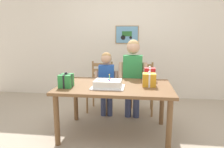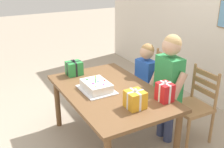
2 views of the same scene
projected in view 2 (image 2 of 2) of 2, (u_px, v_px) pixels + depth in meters
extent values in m
plane|color=tan|center=(110.00, 143.00, 3.38)|extent=(20.00, 20.00, 0.00)
cube|color=brown|center=(110.00, 92.00, 3.12)|extent=(1.58, 0.99, 0.04)
cylinder|color=brown|center=(58.00, 103.00, 3.64)|extent=(0.07, 0.07, 0.69)
cylinder|color=brown|center=(112.00, 90.00, 4.02)|extent=(0.07, 0.07, 0.69)
cylinder|color=brown|center=(177.00, 140.00, 2.87)|extent=(0.07, 0.07, 0.69)
cube|color=silver|center=(96.00, 90.00, 3.11)|extent=(0.44, 0.34, 0.01)
cube|color=white|center=(96.00, 86.00, 3.09)|extent=(0.36, 0.26, 0.09)
cylinder|color=#56C666|center=(96.00, 80.00, 3.04)|extent=(0.01, 0.01, 0.07)
sphere|color=yellow|center=(95.00, 76.00, 3.02)|extent=(0.02, 0.02, 0.02)
sphere|color=purple|center=(93.00, 83.00, 3.02)|extent=(0.02, 0.02, 0.02)
sphere|color=blue|center=(98.00, 81.00, 3.08)|extent=(0.02, 0.02, 0.02)
sphere|color=yellow|center=(96.00, 87.00, 2.95)|extent=(0.01, 0.01, 0.01)
sphere|color=green|center=(87.00, 79.00, 3.13)|extent=(0.02, 0.02, 0.02)
sphere|color=red|center=(105.00, 81.00, 3.10)|extent=(0.02, 0.02, 0.02)
sphere|color=orange|center=(85.00, 80.00, 3.12)|extent=(0.01, 0.01, 0.01)
sphere|color=purple|center=(103.00, 85.00, 2.99)|extent=(0.02, 0.02, 0.02)
cube|color=#2D8E42|center=(74.00, 68.00, 3.52)|extent=(0.17, 0.19, 0.17)
cube|color=black|center=(74.00, 68.00, 3.52)|extent=(0.17, 0.02, 0.18)
cube|color=black|center=(74.00, 68.00, 3.52)|extent=(0.02, 0.20, 0.18)
sphere|color=black|center=(74.00, 61.00, 3.49)|extent=(0.04, 0.04, 0.04)
cube|color=gold|center=(135.00, 100.00, 2.71)|extent=(0.18, 0.18, 0.18)
cube|color=white|center=(135.00, 100.00, 2.71)|extent=(0.18, 0.02, 0.18)
cube|color=white|center=(135.00, 100.00, 2.71)|extent=(0.02, 0.19, 0.18)
sphere|color=white|center=(136.00, 90.00, 2.67)|extent=(0.04, 0.04, 0.04)
cube|color=red|center=(165.00, 92.00, 2.84)|extent=(0.16, 0.14, 0.20)
cube|color=white|center=(165.00, 92.00, 2.84)|extent=(0.17, 0.02, 0.20)
cube|color=white|center=(165.00, 92.00, 2.84)|extent=(0.02, 0.15, 0.20)
sphere|color=white|center=(166.00, 82.00, 2.80)|extent=(0.04, 0.04, 0.04)
cube|color=#A87A4C|center=(152.00, 85.00, 3.94)|extent=(0.46, 0.46, 0.04)
cylinder|color=#A87A4C|center=(147.00, 107.00, 3.80)|extent=(0.04, 0.04, 0.43)
cylinder|color=#A87A4C|center=(134.00, 96.00, 4.12)|extent=(0.04, 0.04, 0.43)
cylinder|color=#A87A4C|center=(169.00, 102.00, 3.94)|extent=(0.04, 0.04, 0.43)
cylinder|color=#A87A4C|center=(155.00, 92.00, 4.26)|extent=(0.04, 0.04, 0.43)
cylinder|color=#A87A4C|center=(172.00, 71.00, 3.76)|extent=(0.04, 0.04, 0.45)
cylinder|color=#A87A4C|center=(157.00, 63.00, 4.08)|extent=(0.04, 0.04, 0.45)
cube|color=#A87A4C|center=(164.00, 71.00, 3.95)|extent=(0.36, 0.06, 0.06)
cube|color=#A87A4C|center=(164.00, 64.00, 3.90)|extent=(0.36, 0.06, 0.06)
cube|color=#A87A4C|center=(165.00, 56.00, 3.86)|extent=(0.36, 0.06, 0.06)
cube|color=#A87A4C|center=(191.00, 107.00, 3.31)|extent=(0.43, 0.43, 0.04)
cylinder|color=#A87A4C|center=(188.00, 136.00, 3.16)|extent=(0.04, 0.04, 0.43)
cylinder|color=#A87A4C|center=(167.00, 121.00, 3.47)|extent=(0.04, 0.04, 0.43)
cylinder|color=#A87A4C|center=(211.00, 127.00, 3.32)|extent=(0.04, 0.04, 0.43)
cylinder|color=#A87A4C|center=(190.00, 114.00, 3.64)|extent=(0.04, 0.04, 0.43)
cylinder|color=#A87A4C|center=(217.00, 92.00, 3.15)|extent=(0.04, 0.04, 0.45)
cylinder|color=#A87A4C|center=(194.00, 81.00, 3.46)|extent=(0.04, 0.04, 0.45)
cube|color=#A87A4C|center=(204.00, 91.00, 3.33)|extent=(0.36, 0.03, 0.06)
cube|color=#A87A4C|center=(205.00, 83.00, 3.28)|extent=(0.36, 0.03, 0.06)
cube|color=#A87A4C|center=(206.00, 74.00, 3.24)|extent=(0.36, 0.03, 0.06)
cylinder|color=#38426B|center=(169.00, 123.00, 3.34)|extent=(0.11, 0.11, 0.51)
cylinder|color=#38426B|center=(162.00, 118.00, 3.46)|extent=(0.11, 0.11, 0.51)
cube|color=#2D934C|center=(169.00, 80.00, 3.20)|extent=(0.32, 0.20, 0.58)
cylinder|color=tan|center=(177.00, 89.00, 3.03)|extent=(0.09, 0.24, 0.39)
cylinder|color=tan|center=(156.00, 77.00, 3.35)|extent=(0.09, 0.24, 0.39)
sphere|color=tan|center=(172.00, 46.00, 3.04)|extent=(0.22, 0.22, 0.22)
sphere|color=tan|center=(173.00, 43.00, 3.04)|extent=(0.21, 0.21, 0.21)
cylinder|color=#38426B|center=(147.00, 110.00, 3.74)|extent=(0.09, 0.09, 0.43)
cylinder|color=#38426B|center=(141.00, 106.00, 3.83)|extent=(0.09, 0.09, 0.43)
cube|color=blue|center=(146.00, 78.00, 3.61)|extent=(0.28, 0.19, 0.49)
cylinder|color=tan|center=(152.00, 83.00, 3.48)|extent=(0.09, 0.21, 0.32)
cylinder|color=tan|center=(136.00, 75.00, 3.73)|extent=(0.09, 0.21, 0.32)
sphere|color=tan|center=(147.00, 52.00, 3.48)|extent=(0.18, 0.18, 0.18)
sphere|color=#A87F4C|center=(148.00, 50.00, 3.48)|extent=(0.17, 0.17, 0.17)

